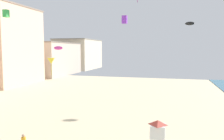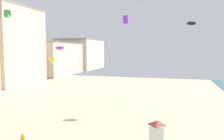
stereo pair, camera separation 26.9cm
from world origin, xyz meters
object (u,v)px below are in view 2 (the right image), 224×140
object	(u,v)px
kite_green_box	(7,14)
kite_magenta_parafoil	(60,48)
lifeguard_stand	(157,129)
kite_purple_box	(126,20)
kite_black_parafoil	(191,23)
kite_yellow_delta	(52,61)

from	to	relation	value
kite_green_box	kite_magenta_parafoil	bearing A→B (deg)	88.39
lifeguard_stand	kite_green_box	bearing A→B (deg)	163.14
lifeguard_stand	kite_green_box	world-z (taller)	kite_green_box
kite_green_box	lifeguard_stand	bearing A→B (deg)	-21.89
kite_magenta_parafoil	kite_purple_box	bearing A→B (deg)	21.15
kite_black_parafoil	kite_magenta_parafoil	bearing A→B (deg)	-173.24
kite_black_parafoil	kite_purple_box	bearing A→B (deg)	171.51
kite_magenta_parafoil	kite_yellow_delta	size ratio (longest dim) A/B	0.73
kite_yellow_delta	kite_green_box	size ratio (longest dim) A/B	2.55
kite_purple_box	kite_green_box	distance (m)	21.38
kite_purple_box	kite_black_parafoil	bearing A→B (deg)	-8.49
kite_green_box	kite_black_parafoil	bearing A→B (deg)	33.41
kite_yellow_delta	kite_black_parafoil	bearing A→B (deg)	31.27
kite_magenta_parafoil	kite_yellow_delta	xyz separation A→B (m)	(3.84, -9.20, -1.96)
kite_purple_box	kite_yellow_delta	world-z (taller)	kite_purple_box
lifeguard_stand	kite_green_box	distance (m)	24.26
lifeguard_stand	kite_yellow_delta	xyz separation A→B (m)	(-15.96, 11.91, 4.44)
kite_purple_box	kite_magenta_parafoil	bearing A→B (deg)	-158.85
kite_magenta_parafoil	kite_green_box	size ratio (longest dim) A/B	1.87
kite_purple_box	lifeguard_stand	bearing A→B (deg)	-72.66
lifeguard_stand	kite_magenta_parafoil	distance (m)	29.64
kite_purple_box	kite_green_box	xyz separation A→B (m)	(-12.15, -17.56, -1.06)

